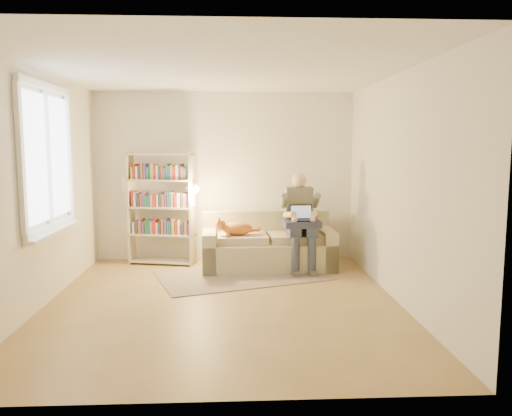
{
  "coord_description": "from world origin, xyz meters",
  "views": [
    {
      "loc": [
        0.11,
        -5.56,
        1.78
      ],
      "look_at": [
        0.43,
        1.0,
        0.96
      ],
      "focal_mm": 35.0,
      "sensor_mm": 36.0,
      "label": 1
    }
  ],
  "objects": [
    {
      "name": "wall_back",
      "position": [
        0.0,
        2.25,
        1.3
      ],
      "size": [
        4.0,
        0.02,
        2.6
      ],
      "primitive_type": "cube",
      "color": "silver",
      "rests_on": "floor"
    },
    {
      "name": "window",
      "position": [
        -1.95,
        0.2,
        1.38
      ],
      "size": [
        0.12,
        1.52,
        1.69
      ],
      "color": "white",
      "rests_on": "wall_left"
    },
    {
      "name": "laptop",
      "position": [
        1.08,
        1.35,
        0.8
      ],
      "size": [
        0.33,
        0.29,
        0.27
      ],
      "rotation": [
        0.0,
        0.0,
        0.03
      ],
      "color": "black",
      "rests_on": "blanket"
    },
    {
      "name": "rug",
      "position": [
        0.24,
        1.14,
        0.01
      ],
      "size": [
        2.52,
        1.95,
        0.01
      ],
      "primitive_type": "cube",
      "rotation": [
        0.0,
        0.0,
        0.32
      ],
      "color": "#826E5E",
      "rests_on": "floor"
    },
    {
      "name": "sofa",
      "position": [
        0.63,
        1.6,
        0.29
      ],
      "size": [
        1.92,
        0.92,
        0.81
      ],
      "rotation": [
        0.0,
        0.0,
        0.03
      ],
      "color": "tan",
      "rests_on": "floor"
    },
    {
      "name": "ceiling",
      "position": [
        0.0,
        0.0,
        2.6
      ],
      "size": [
        4.0,
        4.5,
        0.02
      ],
      "primitive_type": "cube",
      "color": "white",
      "rests_on": "wall_back"
    },
    {
      "name": "cat",
      "position": [
        0.17,
        1.47,
        0.62
      ],
      "size": [
        0.65,
        0.24,
        0.24
      ],
      "rotation": [
        0.0,
        0.0,
        0.03
      ],
      "color": "orange",
      "rests_on": "sofa"
    },
    {
      "name": "bookshelf",
      "position": [
        -0.95,
        1.9,
        0.93
      ],
      "size": [
        1.1,
        0.53,
        1.68
      ],
      "rotation": [
        0.0,
        0.0,
        -0.21
      ],
      "color": "#C5B595",
      "rests_on": "floor"
    },
    {
      "name": "blanket",
      "position": [
        1.08,
        1.34,
        0.7
      ],
      "size": [
        0.52,
        0.43,
        0.09
      ],
      "primitive_type": "cube",
      "rotation": [
        0.0,
        0.0,
        0.03
      ],
      "color": "#282D46",
      "rests_on": "person"
    },
    {
      "name": "floor",
      "position": [
        0.0,
        0.0,
        0.0
      ],
      "size": [
        4.5,
        4.5,
        0.0
      ],
      "primitive_type": "plane",
      "color": "olive",
      "rests_on": "ground"
    },
    {
      "name": "wall_left",
      "position": [
        -2.0,
        0.0,
        1.3
      ],
      "size": [
        0.02,
        4.5,
        2.6
      ],
      "primitive_type": "cube",
      "color": "silver",
      "rests_on": "floor"
    },
    {
      "name": "person",
      "position": [
        1.08,
        1.47,
        0.78
      ],
      "size": [
        0.41,
        0.64,
        1.4
      ],
      "rotation": [
        0.0,
        0.0,
        0.03
      ],
      "color": "slate",
      "rests_on": "sofa"
    },
    {
      "name": "wall_front",
      "position": [
        0.0,
        -2.25,
        1.3
      ],
      "size": [
        4.0,
        0.02,
        2.6
      ],
      "primitive_type": "cube",
      "color": "silver",
      "rests_on": "floor"
    },
    {
      "name": "wall_right",
      "position": [
        2.0,
        0.0,
        1.3
      ],
      "size": [
        0.02,
        4.5,
        2.6
      ],
      "primitive_type": "cube",
      "color": "silver",
      "rests_on": "floor"
    }
  ]
}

